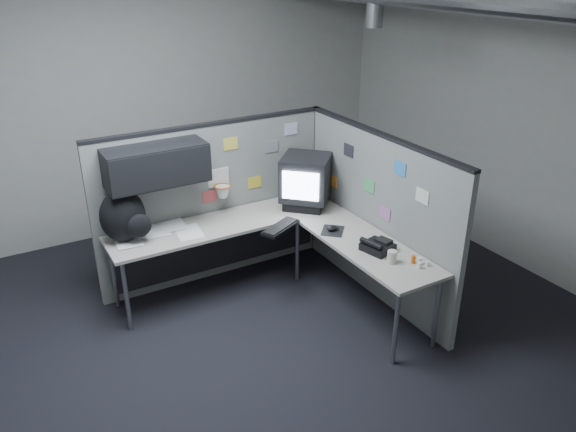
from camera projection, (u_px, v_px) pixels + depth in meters
room at (348, 91)px, 4.36m from camera, size 5.62×5.62×3.22m
partition_back at (200, 190)px, 5.42m from camera, size 2.44×0.42×1.63m
partition_right at (376, 216)px, 5.31m from camera, size 0.07×2.23×1.63m
desk at (263, 238)px, 5.35m from camera, size 2.31×2.11×0.73m
monitor at (306, 181)px, 5.65m from camera, size 0.65×0.65×0.52m
keyboard at (281, 227)px, 5.25m from camera, size 0.46×0.34×0.04m
mouse at (333, 229)px, 5.21m from camera, size 0.30×0.31×0.05m
phone at (377, 246)px, 4.85m from camera, size 0.27×0.29×0.12m
bottles at (419, 262)px, 4.63m from camera, size 0.12×0.13×0.07m
cup at (392, 257)px, 4.65m from camera, size 0.08×0.08×0.11m
papers at (161, 231)px, 5.19m from camera, size 0.80×0.57×0.01m
backpack at (124, 217)px, 4.93m from camera, size 0.47×0.42×0.49m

